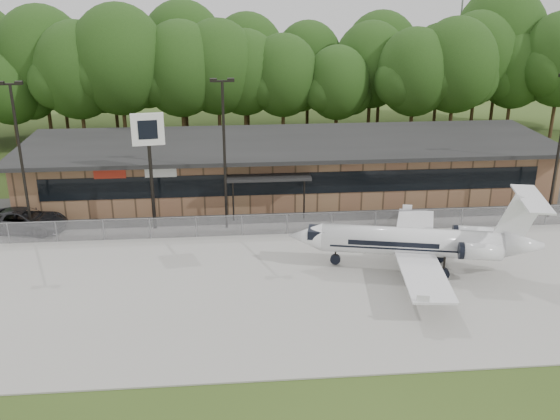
{
  "coord_description": "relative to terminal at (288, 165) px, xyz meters",
  "views": [
    {
      "loc": [
        -4.89,
        -23.32,
        16.29
      ],
      "look_at": [
        -1.73,
        12.0,
        2.93
      ],
      "focal_mm": 40.0,
      "sensor_mm": 36.0,
      "label": 1
    }
  ],
  "objects": [
    {
      "name": "ground",
      "position": [
        0.0,
        -23.94,
        -2.18
      ],
      "size": [
        160.0,
        160.0,
        0.0
      ],
      "primitive_type": "plane",
      "color": "#324719",
      "rests_on": "ground"
    },
    {
      "name": "apron",
      "position": [
        0.0,
        -15.94,
        -2.14
      ],
      "size": [
        64.0,
        18.0,
        0.08
      ],
      "primitive_type": "cube",
      "color": "#9E9B93",
      "rests_on": "ground"
    },
    {
      "name": "parking_lot",
      "position": [
        0.0,
        -4.44,
        -2.15
      ],
      "size": [
        50.0,
        9.0,
        0.06
      ],
      "primitive_type": "cube",
      "color": "#383835",
      "rests_on": "ground"
    },
    {
      "name": "terminal",
      "position": [
        0.0,
        0.0,
        0.0
      ],
      "size": [
        41.0,
        11.65,
        4.3
      ],
      "color": "#846042",
      "rests_on": "ground"
    },
    {
      "name": "fence",
      "position": [
        0.0,
        -8.94,
        -1.4
      ],
      "size": [
        46.0,
        0.04,
        1.52
      ],
      "color": "gray",
      "rests_on": "ground"
    },
    {
      "name": "treeline",
      "position": [
        0.0,
        18.06,
        5.32
      ],
      "size": [
        72.0,
        12.0,
        15.0
      ],
      "primitive_type": null,
      "color": "#193310",
      "rests_on": "ground"
    },
    {
      "name": "radio_mast",
      "position": [
        22.0,
        24.06,
        10.32
      ],
      "size": [
        0.2,
        0.2,
        25.0
      ],
      "primitive_type": "cylinder",
      "color": "gray",
      "rests_on": "ground"
    },
    {
      "name": "light_pole_left",
      "position": [
        -18.0,
        -7.44,
        3.8
      ],
      "size": [
        1.55,
        0.3,
        10.23
      ],
      "color": "black",
      "rests_on": "ground"
    },
    {
      "name": "light_pole_mid",
      "position": [
        -5.0,
        -7.44,
        3.8
      ],
      "size": [
        1.55,
        0.3,
        10.23
      ],
      "color": "black",
      "rests_on": "ground"
    },
    {
      "name": "business_jet",
      "position": [
        6.15,
        -15.0,
        -0.41
      ],
      "size": [
        14.61,
        13.14,
        4.94
      ],
      "rotation": [
        0.0,
        0.0,
        -0.22
      ],
      "color": "white",
      "rests_on": "ground"
    },
    {
      "name": "suv",
      "position": [
        -18.65,
        -6.75,
        -1.38
      ],
      "size": [
        6.08,
        3.53,
        1.59
      ],
      "primitive_type": "imported",
      "rotation": [
        0.0,
        0.0,
        1.41
      ],
      "color": "#2F2F31",
      "rests_on": "ground"
    },
    {
      "name": "pole_sign",
      "position": [
        -9.89,
        -7.14,
        3.97
      ],
      "size": [
        2.12,
        0.51,
        8.03
      ],
      "rotation": [
        0.0,
        0.0,
        0.13
      ],
      "color": "black",
      "rests_on": "ground"
    }
  ]
}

